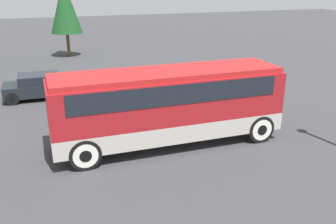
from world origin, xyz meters
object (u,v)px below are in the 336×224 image
object	(u,v)px
parked_car_near	(130,95)
parked_car_far	(42,86)
tour_bus	(170,100)
parked_car_mid	(155,81)

from	to	relation	value
parked_car_near	parked_car_far	bearing A→B (deg)	141.89
tour_bus	parked_car_mid	xyz separation A→B (m)	(1.80, 7.71, -1.25)
parked_car_near	parked_car_far	xyz separation A→B (m)	(-4.45, 3.49, -0.00)
parked_car_mid	parked_car_far	size ratio (longest dim) A/B	0.96
tour_bus	parked_car_far	size ratio (longest dim) A/B	2.19
parked_car_mid	parked_car_near	bearing A→B (deg)	-131.38
parked_car_near	parked_car_mid	size ratio (longest dim) A/B	0.97
parked_car_near	parked_car_mid	xyz separation A→B (m)	(2.23, 2.53, -0.04)
parked_car_far	parked_car_near	bearing A→B (deg)	-38.11
parked_car_near	parked_car_far	size ratio (longest dim) A/B	0.93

